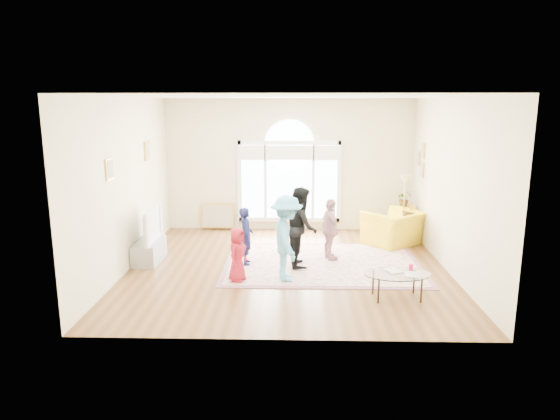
{
  "coord_description": "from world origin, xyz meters",
  "views": [
    {
      "loc": [
        0.11,
        -9.12,
        3.08
      ],
      "look_at": [
        -0.15,
        0.3,
        1.06
      ],
      "focal_mm": 32.0,
      "sensor_mm": 36.0,
      "label": 1
    }
  ],
  "objects_px": {
    "area_rug": "(322,263)",
    "tv_console": "(149,251)",
    "television": "(148,225)",
    "armchair": "(394,228)",
    "coffee_table": "(397,275)"
  },
  "relations": [
    {
      "from": "area_rug",
      "to": "armchair",
      "type": "relative_size",
      "value": 3.11
    },
    {
      "from": "television",
      "to": "armchair",
      "type": "xyz_separation_m",
      "value": [
        5.07,
        1.36,
        -0.37
      ]
    },
    {
      "from": "coffee_table",
      "to": "armchair",
      "type": "distance_m",
      "value": 3.2
    },
    {
      "from": "area_rug",
      "to": "tv_console",
      "type": "distance_m",
      "value": 3.44
    },
    {
      "from": "tv_console",
      "to": "area_rug",
      "type": "bearing_deg",
      "value": -0.73
    },
    {
      "from": "tv_console",
      "to": "coffee_table",
      "type": "bearing_deg",
      "value": -21.65
    },
    {
      "from": "television",
      "to": "armchair",
      "type": "relative_size",
      "value": 0.97
    },
    {
      "from": "tv_console",
      "to": "armchair",
      "type": "relative_size",
      "value": 0.86
    },
    {
      "from": "tv_console",
      "to": "television",
      "type": "height_order",
      "value": "television"
    },
    {
      "from": "area_rug",
      "to": "coffee_table",
      "type": "distance_m",
      "value": 2.1
    },
    {
      "from": "television",
      "to": "armchair",
      "type": "height_order",
      "value": "television"
    },
    {
      "from": "tv_console",
      "to": "television",
      "type": "xyz_separation_m",
      "value": [
        0.01,
        -0.0,
        0.53
      ]
    },
    {
      "from": "area_rug",
      "to": "television",
      "type": "distance_m",
      "value": 3.5
    },
    {
      "from": "area_rug",
      "to": "television",
      "type": "bearing_deg",
      "value": 179.27
    },
    {
      "from": "tv_console",
      "to": "coffee_table",
      "type": "relative_size",
      "value": 0.9
    }
  ]
}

